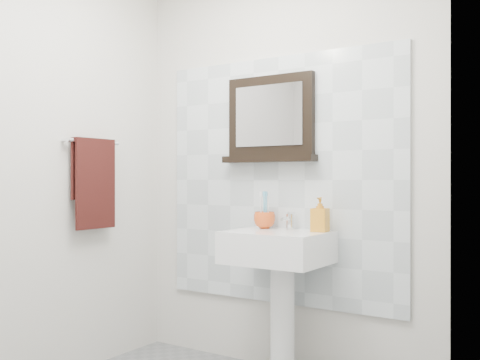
% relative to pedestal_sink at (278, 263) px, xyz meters
% --- Properties ---
extents(back_wall, '(2.00, 0.01, 2.50)m').
position_rel_pedestal_sink_xyz_m(back_wall, '(-0.12, 0.23, 0.57)').
color(back_wall, beige).
rests_on(back_wall, ground).
extents(left_wall, '(0.01, 2.20, 2.50)m').
position_rel_pedestal_sink_xyz_m(left_wall, '(-1.12, -0.87, 0.57)').
color(left_wall, beige).
rests_on(left_wall, ground).
extents(right_wall, '(0.01, 2.20, 2.50)m').
position_rel_pedestal_sink_xyz_m(right_wall, '(0.88, -0.87, 0.57)').
color(right_wall, beige).
rests_on(right_wall, ground).
extents(splashback, '(1.60, 0.02, 1.50)m').
position_rel_pedestal_sink_xyz_m(splashback, '(-0.12, 0.21, 0.47)').
color(splashback, silver).
rests_on(splashback, back_wall).
extents(pedestal_sink, '(0.55, 0.44, 0.96)m').
position_rel_pedestal_sink_xyz_m(pedestal_sink, '(0.00, 0.00, 0.00)').
color(pedestal_sink, white).
rests_on(pedestal_sink, ground).
extents(toothbrush_cup, '(0.14, 0.14, 0.10)m').
position_rel_pedestal_sink_xyz_m(toothbrush_cup, '(-0.15, 0.10, 0.23)').
color(toothbrush_cup, '#CE4A18').
rests_on(toothbrush_cup, pedestal_sink).
extents(toothbrushes, '(0.05, 0.04, 0.21)m').
position_rel_pedestal_sink_xyz_m(toothbrushes, '(-0.15, 0.10, 0.31)').
color(toothbrushes, white).
rests_on(toothbrushes, toothbrush_cup).
extents(soap_dispenser, '(0.10, 0.10, 0.19)m').
position_rel_pedestal_sink_xyz_m(soap_dispenser, '(0.21, 0.10, 0.28)').
color(soap_dispenser, '#C75F17').
rests_on(soap_dispenser, pedestal_sink).
extents(framed_mirror, '(0.62, 0.11, 0.53)m').
position_rel_pedestal_sink_xyz_m(framed_mirror, '(-0.16, 0.19, 0.83)').
color(framed_mirror, black).
rests_on(framed_mirror, back_wall).
extents(towel_bar, '(0.07, 0.40, 0.03)m').
position_rel_pedestal_sink_xyz_m(towel_bar, '(-1.06, -0.41, 0.71)').
color(towel_bar, silver).
rests_on(towel_bar, left_wall).
extents(hand_towel, '(0.06, 0.30, 0.55)m').
position_rel_pedestal_sink_xyz_m(hand_towel, '(-1.06, -0.41, 0.50)').
color(hand_towel, black).
rests_on(hand_towel, towel_bar).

